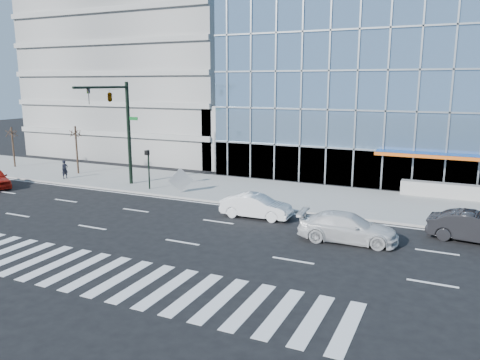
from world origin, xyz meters
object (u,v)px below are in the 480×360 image
object	(u,v)px
white_sedan	(256,206)
dark_sedan	(476,228)
street_tree_near	(75,133)
traffic_signal	(116,109)
white_suv	(348,228)
pedestrian	(65,169)
street_tree_far	(12,132)
ped_signal_post	(148,163)
tilted_panel	(181,180)

from	to	relation	value
white_sedan	dark_sedan	bearing A→B (deg)	-89.10
street_tree_near	dark_sedan	size ratio (longest dim) A/B	0.91
traffic_signal	white_suv	size ratio (longest dim) A/B	1.57
traffic_signal	pedestrian	bearing A→B (deg)	173.71
traffic_signal	street_tree_near	distance (m)	7.96
street_tree_far	pedestrian	distance (m)	9.34
street_tree_near	street_tree_far	world-z (taller)	street_tree_near
white_suv	pedestrian	xyz separation A→B (m)	(-24.96, 5.50, 0.19)
street_tree_near	white_suv	size ratio (longest dim) A/B	0.83
ped_signal_post	white_sedan	bearing A→B (deg)	-17.17
street_tree_far	dark_sedan	bearing A→B (deg)	-7.27
street_tree_near	traffic_signal	bearing A→B (deg)	-22.71
street_tree_near	ped_signal_post	bearing A→B (deg)	-15.06
traffic_signal	white_suv	world-z (taller)	traffic_signal
street_tree_near	tilted_panel	size ratio (longest dim) A/B	3.25
dark_sedan	white_sedan	bearing A→B (deg)	99.15
ped_signal_post	dark_sedan	size ratio (longest dim) A/B	0.65
white_suv	traffic_signal	bearing A→B (deg)	71.29
street_tree_near	white_suv	bearing A→B (deg)	-16.78
ped_signal_post	dark_sedan	world-z (taller)	ped_signal_post
white_suv	tilted_panel	distance (m)	14.38
dark_sedan	pedestrian	distance (m)	31.09
ped_signal_post	dark_sedan	bearing A→B (deg)	-6.45
white_sedan	pedestrian	world-z (taller)	pedestrian
white_sedan	street_tree_far	bearing A→B (deg)	76.22
traffic_signal	pedestrian	size ratio (longest dim) A/B	5.16
traffic_signal	dark_sedan	xyz separation A→B (m)	(24.67, -2.13, -5.40)
dark_sedan	traffic_signal	bearing A→B (deg)	91.17
street_tree_far	tilted_panel	size ratio (longest dim) A/B	2.98
ped_signal_post	white_sedan	world-z (taller)	ped_signal_post
ped_signal_post	dark_sedan	distance (m)	22.36
white_suv	white_sedan	distance (m)	6.34
white_suv	dark_sedan	world-z (taller)	dark_sedan
traffic_signal	white_sedan	distance (m)	14.07
street_tree_far	pedestrian	bearing A→B (deg)	-14.40
ped_signal_post	white_suv	size ratio (longest dim) A/B	0.59
white_sedan	pedestrian	size ratio (longest dim) A/B	2.79
street_tree_near	pedestrian	size ratio (longest dim) A/B	2.73
white_sedan	dark_sedan	xyz separation A→B (m)	(12.00, 0.64, 0.05)
traffic_signal	street_tree_far	xyz separation A→B (m)	(-15.00, 2.93, -2.72)
ped_signal_post	white_sedan	size ratio (longest dim) A/B	0.69
pedestrian	white_sedan	bearing A→B (deg)	-87.74
tilted_panel	street_tree_far	bearing A→B (deg)	134.36
ped_signal_post	white_suv	distance (m)	17.04
street_tree_near	pedestrian	xyz separation A→B (m)	(0.71, -2.24, -2.85)
street_tree_near	white_suv	xyz separation A→B (m)	(25.67, -7.74, -3.04)
ped_signal_post	street_tree_far	world-z (taller)	street_tree_far
street_tree_far	white_suv	distance (m)	34.66
ped_signal_post	street_tree_near	distance (m)	9.97
ped_signal_post	pedestrian	bearing A→B (deg)	177.92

